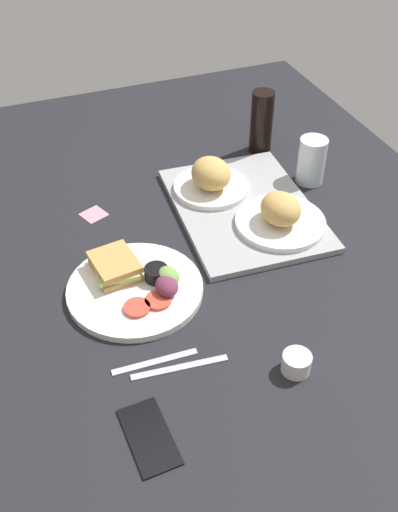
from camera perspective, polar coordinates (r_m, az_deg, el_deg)
name	(u,v)px	position (r cm, az deg, el deg)	size (l,w,h in cm)	color
ground_plane	(184,272)	(136.30, -1.48, -1.53)	(190.00, 150.00, 3.00)	black
serving_tray	(244,209)	(151.62, 4.35, 4.54)	(45.00, 33.00, 1.60)	#9EA0A3
bread_plate_near	(211,179)	(154.55, 1.16, 7.42)	(19.71, 19.71, 9.24)	white
bread_plate_far	(280,215)	(144.02, 7.81, 3.88)	(21.98, 21.98, 8.75)	white
plate_with_salad	(136,284)	(129.48, -6.08, -2.67)	(29.53, 29.53, 5.40)	white
drinking_glass	(312,161)	(162.46, 10.74, 8.97)	(7.43, 7.43, 12.62)	silver
soda_bottle	(262,122)	(173.13, 6.01, 12.64)	(6.40, 6.40, 18.06)	black
espresso_cup	(296,363)	(115.10, 9.32, -10.09)	(5.60, 5.60, 4.00)	silver
fork	(155,361)	(116.44, -4.25, -10.04)	(17.00, 1.40, 0.50)	#B7B7BC
knife	(180,367)	(115.34, -1.86, -10.59)	(19.00, 1.40, 0.50)	#B7B7BC
cell_phone	(149,436)	(106.84, -4.81, -16.80)	(14.40, 7.20, 0.80)	black
sticky_note	(94,214)	(152.90, -10.05, 3.96)	(5.60, 5.60, 0.12)	pink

